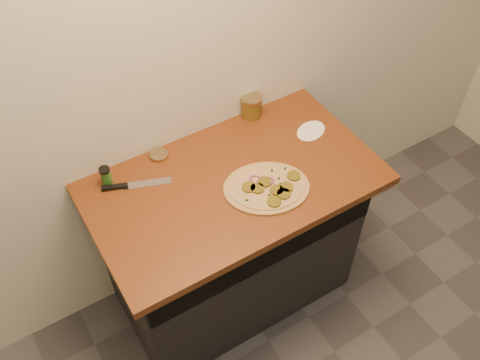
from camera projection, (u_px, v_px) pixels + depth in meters
cabinet at (231, 241)px, 2.56m from camera, size 1.10×0.60×0.86m
countertop at (233, 183)px, 2.21m from camera, size 1.20×0.70×0.04m
pizza at (267, 187)px, 2.15m from camera, size 0.45×0.45×0.02m
chefs_knife at (130, 185)px, 2.17m from camera, size 0.27×0.13×0.02m
mason_jar_lid at (159, 155)px, 2.28m from camera, size 0.08×0.08×0.02m
salsa_jar at (251, 106)px, 2.42m from camera, size 0.10×0.10×0.11m
spice_shaker at (106, 176)px, 2.15m from camera, size 0.04×0.04×0.09m
flour_spill at (311, 131)px, 2.39m from camera, size 0.19×0.19×0.00m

